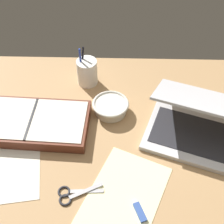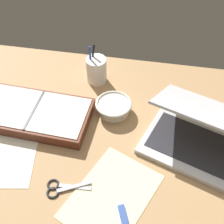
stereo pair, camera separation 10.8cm
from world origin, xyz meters
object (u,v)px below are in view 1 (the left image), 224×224
at_px(laptop, 197,124).
at_px(pen_cup, 87,72).
at_px(bowl, 111,107).
at_px(planner, 33,123).
at_px(scissors, 71,194).

xyz_separation_m(laptop, pen_cup, (-0.40, 0.26, 0.00)).
distance_m(bowl, planner, 0.29).
xyz_separation_m(laptop, planner, (-0.58, 0.01, -0.03)).
relative_size(bowl, scissors, 0.96).
bearing_deg(planner, bowl, 19.03).
bearing_deg(pen_cup, planner, -126.15).
height_order(laptop, bowl, laptop).
relative_size(pen_cup, planner, 0.40).
distance_m(bowl, scissors, 0.36).
bearing_deg(bowl, laptop, -17.21).
bearing_deg(scissors, laptop, 16.49).
xyz_separation_m(laptop, scissors, (-0.41, -0.25, -0.05)).
relative_size(bowl, planner, 0.33).
bearing_deg(pen_cup, bowl, -58.74).
height_order(pen_cup, planner, pen_cup).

